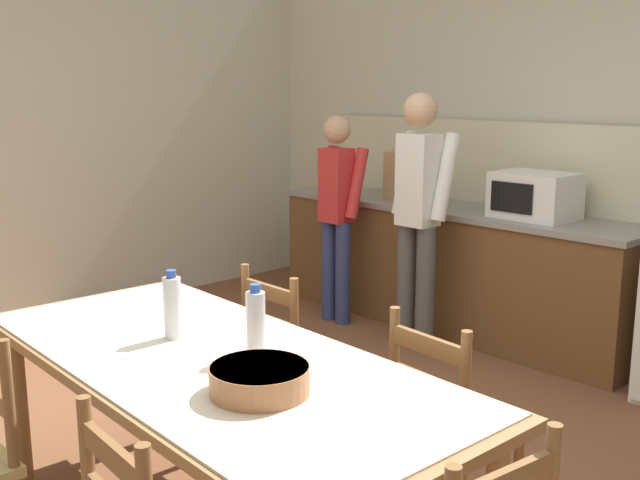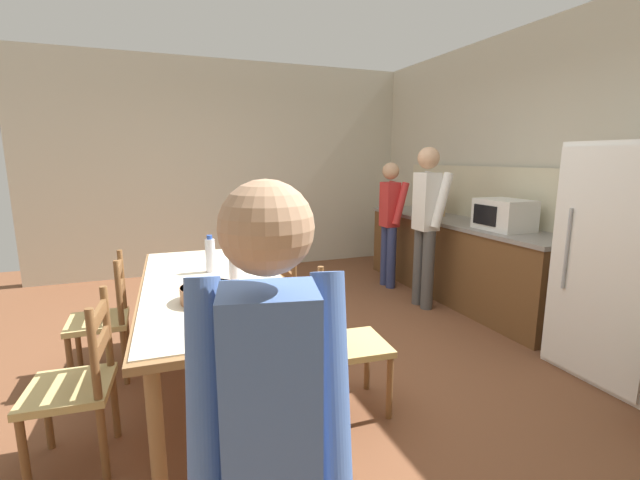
{
  "view_description": "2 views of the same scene",
  "coord_description": "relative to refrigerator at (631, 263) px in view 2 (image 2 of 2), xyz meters",
  "views": [
    {
      "loc": [
        2.25,
        -2.09,
        1.74
      ],
      "look_at": [
        0.05,
        -0.04,
        1.12
      ],
      "focal_mm": 42.0,
      "sensor_mm": 36.0,
      "label": 1
    },
    {
      "loc": [
        2.92,
        -0.95,
        1.6
      ],
      "look_at": [
        -0.06,
        0.18,
        0.98
      ],
      "focal_mm": 24.0,
      "sensor_mm": 36.0,
      "label": 2
    }
  ],
  "objects": [
    {
      "name": "chair_side_near_right",
      "position": [
        -0.36,
        -3.59,
        -0.41
      ],
      "size": [
        0.45,
        0.43,
        0.91
      ],
      "rotation": [
        0.0,
        0.0,
        -0.07
      ],
      "color": "brown",
      "rests_on": "ground"
    },
    {
      "name": "chair_side_far_right",
      "position": [
        -0.32,
        -2.07,
        -0.41
      ],
      "size": [
        0.45,
        0.43,
        0.91
      ],
      "rotation": [
        0.0,
        0.0,
        3.06
      ],
      "color": "brown",
      "rests_on": "ground"
    },
    {
      "name": "chair_head_end",
      "position": [
        0.55,
        -2.86,
        -0.41
      ],
      "size": [
        0.45,
        0.47,
        0.91
      ],
      "rotation": [
        0.0,
        0.0,
        1.45
      ],
      "color": "brown",
      "rests_on": "ground"
    },
    {
      "name": "chair_side_far_left",
      "position": [
        -1.29,
        -2.05,
        -0.41
      ],
      "size": [
        0.42,
        0.4,
        0.91
      ],
      "rotation": [
        0.0,
        0.0,
        3.13
      ],
      "color": "brown",
      "rests_on": "ground"
    },
    {
      "name": "counter_splashback",
      "position": [
        -1.94,
        0.35,
        0.34
      ],
      "size": [
        2.86,
        0.03,
        0.6
      ],
      "primitive_type": "cube",
      "color": "beige",
      "rests_on": "kitchen_counter"
    },
    {
      "name": "bottle_near_centre",
      "position": [
        -1.09,
        -2.81,
        0.06
      ],
      "size": [
        0.07,
        0.07,
        0.27
      ],
      "color": "silver",
      "rests_on": "dining_table"
    },
    {
      "name": "person_by_table",
      "position": [
        1.1,
        -2.93,
        0.02
      ],
      "size": [
        0.31,
        0.43,
        1.56
      ],
      "rotation": [
        0.0,
        0.0,
        2.93
      ],
      "color": "silver",
      "rests_on": "ground"
    },
    {
      "name": "person_at_sink",
      "position": [
        -2.58,
        -0.48,
        0.01
      ],
      "size": [
        0.39,
        0.27,
        1.54
      ],
      "rotation": [
        0.0,
        0.0,
        1.57
      ],
      "color": "navy",
      "rests_on": "ground"
    },
    {
      "name": "paper_bag",
      "position": [
        -2.38,
        0.01,
        0.22
      ],
      "size": [
        0.24,
        0.16,
        0.36
      ],
      "primitive_type": "cube",
      "color": "tan",
      "rests_on": "kitchen_counter"
    },
    {
      "name": "dining_table",
      "position": [
        -0.82,
        -2.82,
        -0.14
      ],
      "size": [
        2.19,
        1.0,
        0.79
      ],
      "rotation": [
        0.0,
        0.0,
        -0.03
      ],
      "color": "olive",
      "rests_on": "ground"
    },
    {
      "name": "wall_left",
      "position": [
        -4.2,
        -2.19,
        0.59
      ],
      "size": [
        0.12,
        5.2,
        2.9
      ],
      "primitive_type": "cube",
      "color": "beige",
      "rests_on": "ground"
    },
    {
      "name": "kitchen_counter",
      "position": [
        -1.94,
        0.04,
        -0.4
      ],
      "size": [
        2.9,
        0.66,
        0.9
      ],
      "color": "brown",
      "rests_on": "ground"
    },
    {
      "name": "wall_back",
      "position": [
        -0.94,
        0.47,
        0.59
      ],
      "size": [
        6.52,
        0.12,
        2.9
      ],
      "primitive_type": "cube",
      "color": "beige",
      "rests_on": "ground"
    },
    {
      "name": "chair_side_near_left",
      "position": [
        -1.33,
        -3.57,
        -0.41
      ],
      "size": [
        0.42,
        0.4,
        0.91
      ],
      "rotation": [
        0.0,
        0.0,
        0.01
      ],
      "color": "brown",
      "rests_on": "ground"
    },
    {
      "name": "microwave",
      "position": [
        -1.25,
        0.02,
        0.19
      ],
      "size": [
        0.5,
        0.39,
        0.3
      ],
      "color": "white",
      "rests_on": "kitchen_counter"
    },
    {
      "name": "person_at_counter",
      "position": [
        -1.79,
        -0.5,
        0.1
      ],
      "size": [
        0.43,
        0.3,
        1.71
      ],
      "rotation": [
        0.0,
        0.0,
        1.57
      ],
      "color": "#4C4C4C",
      "rests_on": "ground"
    },
    {
      "name": "ground_plane",
      "position": [
        -0.94,
        -2.19,
        -0.86
      ],
      "size": [
        8.32,
        8.32,
        0.0
      ],
      "primitive_type": "plane",
      "color": "brown"
    },
    {
      "name": "refrigerator",
      "position": [
        0.0,
        0.0,
        0.0
      ],
      "size": [
        0.77,
        0.73,
        1.71
      ],
      "color": "white",
      "rests_on": "ground"
    },
    {
      "name": "bottle_off_centre",
      "position": [
        -0.71,
        -2.71,
        0.06
      ],
      "size": [
        0.07,
        0.07,
        0.27
      ],
      "color": "silver",
      "rests_on": "dining_table"
    },
    {
      "name": "serving_bowl",
      "position": [
        -0.45,
        -2.9,
        -0.02
      ],
      "size": [
        0.32,
        0.32,
        0.09
      ],
      "color": "#9E6642",
      "rests_on": "dining_table"
    }
  ]
}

